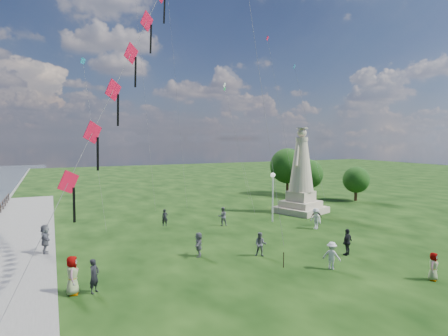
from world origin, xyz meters
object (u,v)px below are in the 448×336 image
lamppost (273,187)px  person_3 (347,242)px  person_0 (94,276)px  person_8 (316,219)px  person_6 (165,218)px  person_7 (223,216)px  person_9 (316,217)px  person_10 (72,275)px  person_5 (45,240)px  person_4 (433,266)px  person_11 (199,244)px  statue (301,181)px  person_1 (261,244)px  person_2 (332,255)px

lamppost → person_3: 10.54m
lamppost → person_0: lamppost is taller
person_8 → person_6: bearing=-127.2°
person_7 → person_9: person_7 is taller
person_7 → person_10: (-12.48, -9.91, 0.13)m
person_10 → person_9: bearing=-61.8°
person_5 → person_0: bearing=-165.8°
person_4 → person_5: 23.02m
person_5 → person_11: person_5 is taller
person_4 → person_3: bearing=78.1°
person_0 → person_7: (11.51, 10.15, -0.03)m
statue → person_3: statue is taller
person_7 → person_10: bearing=47.0°
person_4 → person_0: bearing=137.3°
person_0 → person_5: bearing=58.2°
person_1 → person_5: size_ratio=0.82×
person_0 → person_9: bearing=-28.4°
person_11 → person_9: bearing=128.5°
person_1 → person_5: person_5 is taller
person_6 → person_7: 4.95m
statue → person_2: bearing=-140.5°
person_2 → person_9: 10.77m
person_2 → person_8: person_8 is taller
person_0 → person_7: bearing=-6.6°
person_6 → person_11: 8.97m
person_7 → person_11: person_7 is taller
person_0 → person_9: 19.92m
statue → person_10: (-22.04, -11.76, -2.29)m
person_1 → person_10: bearing=-136.7°
person_3 → person_10: (-16.35, 0.87, 0.08)m
person_6 → person_11: bearing=-86.7°
person_0 → person_6: size_ratio=1.16×
lamppost → person_10: lamppost is taller
person_3 → person_11: person_3 is taller
person_10 → person_11: 8.15m
statue → person_4: bearing=-124.7°
person_9 → person_8: bearing=-98.9°
person_0 → person_7: size_ratio=1.04×
person_6 → person_0: bearing=-114.4°
person_4 → person_9: (2.34, 12.50, 0.02)m
statue → person_10: bearing=-172.0°
person_2 → person_7: person_7 is taller
person_0 → person_8: bearing=-30.0°
person_5 → person_7: (13.73, 2.48, -0.13)m
person_10 → person_0: bearing=-94.0°
person_1 → person_3: person_3 is taller
person_4 → person_2: bearing=112.7°
statue → person_4: size_ratio=5.75×
lamppost → person_7: size_ratio=2.74×
person_9 → person_11: person_11 is taller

